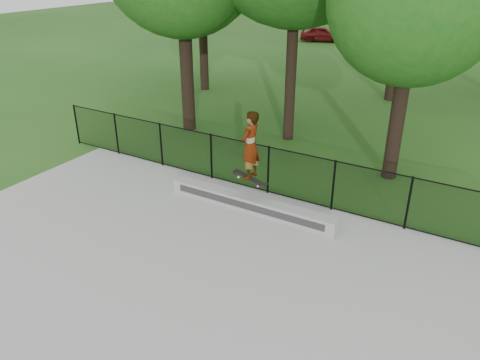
{
  "coord_description": "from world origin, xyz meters",
  "views": [
    {
      "loc": [
        5.6,
        -5.22,
        6.49
      ],
      "look_at": [
        0.04,
        4.2,
        1.2
      ],
      "focal_mm": 35.0,
      "sensor_mm": 36.0,
      "label": 1
    }
  ],
  "objects": [
    {
      "name": "ground",
      "position": [
        0.0,
        0.0,
        0.0
      ],
      "size": [
        100.0,
        100.0,
        0.0
      ],
      "primitive_type": "plane",
      "color": "#1E5016",
      "rests_on": "ground"
    },
    {
      "name": "skater_airborne",
      "position": [
        0.07,
        4.68,
        1.98
      ],
      "size": [
        0.82,
        0.69,
        2.05
      ],
      "color": "black",
      "rests_on": "ground"
    },
    {
      "name": "car_b",
      "position": [
        -2.58,
        33.4,
        0.66
      ],
      "size": [
        3.82,
        2.17,
        1.31
      ],
      "primitive_type": "imported",
      "rotation": [
        0.0,
        0.0,
        1.34
      ],
      "color": "black",
      "rests_on": "ground"
    },
    {
      "name": "car_a",
      "position": [
        -8.76,
        32.42,
        0.61
      ],
      "size": [
        3.82,
        2.5,
        1.21
      ],
      "primitive_type": "imported",
      "rotation": [
        0.0,
        0.0,
        1.9
      ],
      "color": "maroon",
      "rests_on": "ground"
    },
    {
      "name": "distant_building",
      "position": [
        -2.0,
        38.0,
        2.16
      ],
      "size": [
        12.4,
        6.4,
        4.3
      ],
      "color": "#C6AC8B",
      "rests_on": "ground"
    },
    {
      "name": "concrete_slab",
      "position": [
        0.0,
        0.0,
        0.03
      ],
      "size": [
        14.0,
        12.0,
        0.06
      ],
      "primitive_type": "cube",
      "color": "#A7A8A3",
      "rests_on": "ground"
    },
    {
      "name": "grind_ledge",
      "position": [
        0.08,
        4.7,
        0.26
      ],
      "size": [
        5.03,
        0.4,
        0.41
      ],
      "primitive_type": "cube",
      "color": "#AAAAA5",
      "rests_on": "concrete_slab"
    },
    {
      "name": "car_c",
      "position": [
        -2.19,
        35.65,
        0.57
      ],
      "size": [
        3.65,
        1.71,
        1.14
      ],
      "primitive_type": "imported",
      "rotation": [
        0.0,
        0.0,
        1.6
      ],
      "color": "#A09FB4",
      "rests_on": "ground"
    },
    {
      "name": "chainlink_fence",
      "position": [
        0.0,
        5.9,
        0.81
      ],
      "size": [
        16.06,
        0.06,
        1.5
      ],
      "color": "black",
      "rests_on": "concrete_slab"
    }
  ]
}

